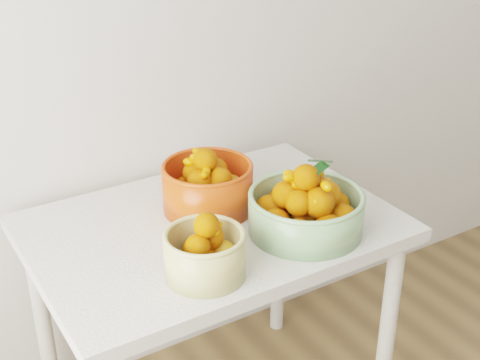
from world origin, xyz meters
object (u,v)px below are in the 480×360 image
Objects in this scene: bowl_cream at (205,253)px; bowl_orange at (207,185)px; table at (212,251)px; bowl_green at (306,209)px.

bowl_orange reaches higher than bowl_cream.
bowl_cream is at bearing -122.86° from table.
bowl_green is 1.15× the size of bowl_orange.
bowl_green is (0.19, -0.17, 0.17)m from table.
bowl_green reaches higher than bowl_cream.
bowl_orange is at bearing 68.47° from table.
bowl_cream is at bearing -120.16° from bowl_orange.
bowl_orange reaches higher than table.
bowl_green reaches higher than bowl_orange.
bowl_orange is (-0.16, 0.25, 0.01)m from bowl_green.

